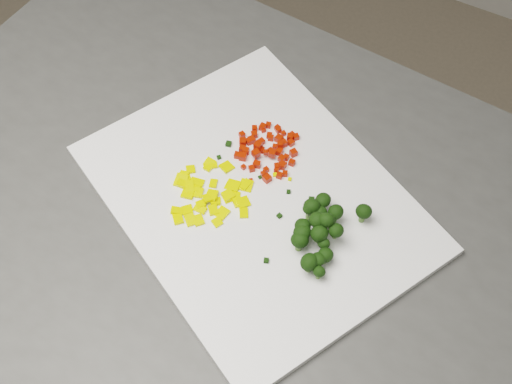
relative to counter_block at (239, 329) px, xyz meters
The scene contains 134 objects.
counter_block is the anchor object (origin of this frame).
cutting_board 0.46m from the counter_block, 38.94° to the left, with size 0.45×0.35×0.01m, color white.
carrot_pile 0.49m from the counter_block, 86.73° to the left, with size 0.10×0.10×0.03m, color #BE1302, non-canonical shape.
pepper_pile 0.47m from the counter_block, 162.96° to the right, with size 0.12×0.12×0.02m, color yellow, non-canonical shape.
broccoli_pile 0.51m from the counter_block, ahead, with size 0.12×0.12×0.06m, color black, non-canonical shape.
carrot_cube_0 0.48m from the counter_block, 72.05° to the left, with size 0.01×0.01×0.01m, color #BE1302.
carrot_cube_1 0.49m from the counter_block, 78.00° to the left, with size 0.01×0.01×0.01m, color #BE1302.
carrot_cube_2 0.48m from the counter_block, 91.09° to the left, with size 0.01×0.01×0.01m, color #BE1302.
carrot_cube_3 0.48m from the counter_block, 85.81° to the left, with size 0.01×0.01×0.01m, color #BE1302.
carrot_cube_4 0.47m from the counter_block, 89.48° to the left, with size 0.01×0.01×0.01m, color #BE1302.
carrot_cube_5 0.48m from the counter_block, 104.52° to the left, with size 0.01×0.01×0.01m, color #BE1302.
carrot_cube_6 0.47m from the counter_block, 105.95° to the left, with size 0.01×0.01×0.01m, color #BE1302.
carrot_cube_7 0.48m from the counter_block, 89.74° to the left, with size 0.01×0.01×0.01m, color #BE1302.
carrot_cube_8 0.47m from the counter_block, 86.99° to the left, with size 0.01×0.01×0.01m, color #BE1302.
carrot_cube_9 0.48m from the counter_block, 105.38° to the left, with size 0.01×0.01×0.01m, color #BE1302.
carrot_cube_10 0.49m from the counter_block, 90.98° to the left, with size 0.01×0.01×0.01m, color #BE1302.
carrot_cube_11 0.47m from the counter_block, 105.88° to the left, with size 0.01×0.01×0.01m, color #BE1302.
carrot_cube_12 0.48m from the counter_block, 96.40° to the left, with size 0.01×0.01×0.01m, color #BE1302.
carrot_cube_13 0.48m from the counter_block, 77.32° to the left, with size 0.01×0.01×0.01m, color #BE1302.
carrot_cube_14 0.48m from the counter_block, 92.93° to the left, with size 0.01×0.01×0.01m, color #BE1302.
carrot_cube_15 0.48m from the counter_block, 100.06° to the left, with size 0.01×0.01×0.01m, color #BE1302.
carrot_cube_16 0.47m from the counter_block, 102.75° to the left, with size 0.01×0.01×0.01m, color #BE1302.
carrot_cube_17 0.48m from the counter_block, 103.85° to the left, with size 0.01×0.01×0.01m, color #BE1302.
carrot_cube_18 0.47m from the counter_block, 90.51° to the left, with size 0.01×0.01×0.01m, color #BE1302.
carrot_cube_19 0.47m from the counter_block, 107.27° to the left, with size 0.01×0.01×0.01m, color #BE1302.
carrot_cube_20 0.47m from the counter_block, 109.82° to the left, with size 0.01×0.01×0.01m, color #BE1302.
carrot_cube_21 0.48m from the counter_block, 112.24° to the left, with size 0.01×0.01×0.01m, color #BE1302.
carrot_cube_22 0.48m from the counter_block, 71.04° to the left, with size 0.01×0.01×0.01m, color #BE1302.
carrot_cube_23 0.47m from the counter_block, 66.52° to the left, with size 0.01×0.01×0.01m, color #BE1302.
carrot_cube_24 0.47m from the counter_block, 72.62° to the left, with size 0.01×0.01×0.01m, color #BE1302.
carrot_cube_25 0.48m from the counter_block, 99.62° to the left, with size 0.01×0.01×0.01m, color #BE1302.
carrot_cube_26 0.47m from the counter_block, 113.79° to the left, with size 0.01×0.01×0.01m, color #BE1302.
carrot_cube_27 0.48m from the counter_block, 66.49° to the left, with size 0.01×0.01×0.01m, color #BE1302.
carrot_cube_28 0.47m from the counter_block, 58.37° to the left, with size 0.01×0.01×0.01m, color #BE1302.
carrot_cube_29 0.47m from the counter_block, 57.85° to the left, with size 0.01×0.01×0.01m, color #BE1302.
carrot_cube_30 0.48m from the counter_block, 85.64° to the left, with size 0.01×0.01×0.01m, color #BE1302.
carrot_cube_31 0.48m from the counter_block, 84.69° to the left, with size 0.01×0.01×0.01m, color #BE1302.
carrot_cube_32 0.48m from the counter_block, 64.19° to the left, with size 0.01×0.01×0.01m, color #BE1302.
carrot_cube_33 0.48m from the counter_block, 95.95° to the left, with size 0.01×0.01×0.01m, color #BE1302.
carrot_cube_34 0.48m from the counter_block, 63.83° to the left, with size 0.01×0.01×0.01m, color #BE1302.
carrot_cube_35 0.48m from the counter_block, 86.29° to the left, with size 0.01×0.01×0.01m, color #BE1302.
carrot_cube_36 0.47m from the counter_block, 74.31° to the left, with size 0.01×0.01×0.01m, color #BE1302.
carrot_cube_37 0.48m from the counter_block, 93.35° to the left, with size 0.01×0.01×0.01m, color #BE1302.
carrot_cube_38 0.49m from the counter_block, 96.93° to the left, with size 0.01×0.01×0.01m, color #BE1302.
carrot_cube_39 0.47m from the counter_block, 68.96° to the left, with size 0.01×0.01×0.01m, color #BE1302.
carrot_cube_40 0.48m from the counter_block, 98.63° to the left, with size 0.01×0.01×0.01m, color #BE1302.
carrot_cube_41 0.47m from the counter_block, 96.74° to the left, with size 0.01×0.01×0.01m, color #BE1302.
carrot_cube_42 0.48m from the counter_block, 83.82° to the left, with size 0.01×0.01×0.01m, color #BE1302.
carrot_cube_43 0.48m from the counter_block, 94.21° to the left, with size 0.01×0.01×0.01m, color #BE1302.
carrot_cube_44 0.48m from the counter_block, 95.66° to the left, with size 0.01×0.01×0.01m, color #BE1302.
carrot_cube_45 0.47m from the counter_block, 95.96° to the left, with size 0.01×0.01×0.01m, color #BE1302.
carrot_cube_46 0.48m from the counter_block, 103.28° to the left, with size 0.01×0.01×0.01m, color #BE1302.
carrot_cube_47 0.49m from the counter_block, 80.59° to the left, with size 0.01×0.01×0.01m, color #BE1302.
carrot_cube_48 0.47m from the counter_block, 62.23° to the left, with size 0.01×0.01×0.01m, color #BE1302.
carrot_cube_49 0.49m from the counter_block, 81.27° to the left, with size 0.01×0.01×0.01m, color #BE1302.
carrot_cube_50 0.48m from the counter_block, 80.91° to the left, with size 0.01×0.01×0.01m, color #BE1302.
carrot_cube_51 0.48m from the counter_block, 84.55° to the left, with size 0.01×0.01×0.01m, color #BE1302.
carrot_cube_52 0.48m from the counter_block, 92.21° to the left, with size 0.01×0.01×0.01m, color #BE1302.
carrot_cube_53 0.48m from the counter_block, 78.62° to the left, with size 0.01×0.01×0.01m, color #BE1302.
carrot_cube_54 0.49m from the counter_block, 80.91° to the left, with size 0.01×0.01×0.01m, color #BE1302.
carrot_cube_55 0.48m from the counter_block, 110.66° to the left, with size 0.01×0.01×0.01m, color #BE1302.
carrot_cube_56 0.48m from the counter_block, 80.41° to the left, with size 0.01×0.01×0.01m, color #BE1302.
carrot_cube_57 0.47m from the counter_block, 92.29° to the left, with size 0.01×0.01×0.01m, color #BE1302.
carrot_cube_58 0.48m from the counter_block, 70.13° to the left, with size 0.01×0.01×0.01m, color #BE1302.
pepper_chunk_0 0.46m from the counter_block, ahead, with size 0.01×0.02×0.00m, color yellow.
pepper_chunk_1 0.47m from the counter_block, 136.87° to the right, with size 0.02×0.01×0.00m, color yellow.
pepper_chunk_2 0.47m from the counter_block, 120.02° to the right, with size 0.02×0.01×0.00m, color yellow.
pepper_chunk_3 0.47m from the counter_block, 128.53° to the right, with size 0.02×0.01×0.00m, color yellow.
pepper_chunk_4 0.46m from the counter_block, ahead, with size 0.02×0.02×0.00m, color yellow.
pepper_chunk_5 0.47m from the counter_block, behind, with size 0.02×0.02×0.00m, color yellow.
pepper_chunk_6 0.47m from the counter_block, 127.84° to the left, with size 0.02×0.02×0.00m, color yellow.
pepper_chunk_7 0.46m from the counter_block, 168.28° to the right, with size 0.02×0.01×0.00m, color yellow.
pepper_chunk_8 0.46m from the counter_block, 141.57° to the right, with size 0.01×0.01×0.00m, color yellow.
pepper_chunk_9 0.47m from the counter_block, 157.33° to the right, with size 0.02×0.02×0.00m, color yellow.
pepper_chunk_10 0.47m from the counter_block, behind, with size 0.01×0.01×0.00m, color yellow.
pepper_chunk_11 0.47m from the counter_block, behind, with size 0.02×0.02×0.00m, color yellow.
pepper_chunk_12 0.47m from the counter_block, 130.42° to the right, with size 0.02×0.01×0.00m, color yellow.
pepper_chunk_13 0.46m from the counter_block, 78.21° to the left, with size 0.02×0.02×0.00m, color yellow.
pepper_chunk_14 0.47m from the counter_block, 162.91° to the right, with size 0.02×0.01×0.00m, color yellow.
pepper_chunk_15 0.47m from the counter_block, 88.91° to the right, with size 0.01×0.01×0.00m, color yellow.
pepper_chunk_16 0.47m from the counter_block, 139.30° to the right, with size 0.01×0.01×0.00m, color yellow.
pepper_chunk_17 0.46m from the counter_block, 25.89° to the right, with size 0.02×0.01×0.00m, color yellow.
pepper_chunk_18 0.47m from the counter_block, 169.35° to the right, with size 0.02×0.01×0.00m, color yellow.
pepper_chunk_19 0.47m from the counter_block, 115.85° to the right, with size 0.02×0.01×0.00m, color yellow.
pepper_chunk_20 0.47m from the counter_block, behind, with size 0.02×0.01×0.00m, color yellow.
pepper_chunk_21 0.46m from the counter_block, 91.79° to the right, with size 0.02×0.02×0.00m, color yellow.
pepper_chunk_22 0.47m from the counter_block, 148.89° to the right, with size 0.02×0.01×0.00m, color yellow.
pepper_chunk_23 0.47m from the counter_block, 135.34° to the right, with size 0.01×0.01×0.00m, color yellow.
pepper_chunk_24 0.47m from the counter_block, 151.34° to the left, with size 0.01×0.01×0.00m, color yellow.
pepper_chunk_25 0.47m from the counter_block, 148.39° to the left, with size 0.02×0.01×0.00m, color yellow.
pepper_chunk_26 0.47m from the counter_block, 164.94° to the left, with size 0.01×0.01×0.00m, color yellow.
pepper_chunk_27 0.47m from the counter_block, behind, with size 0.02×0.01×0.00m, color yellow.
pepper_chunk_28 0.47m from the counter_block, behind, with size 0.01×0.02×0.00m, color yellow.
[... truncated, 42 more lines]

